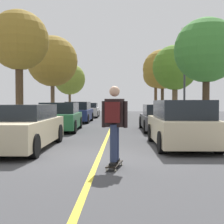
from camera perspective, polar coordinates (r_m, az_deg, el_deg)
name	(u,v)px	position (r m, az deg, el deg)	size (l,w,h in m)	color
ground	(99,157)	(8.30, -2.40, -8.25)	(80.00, 80.00, 0.00)	#424244
center_line	(106,139)	(12.25, -1.03, -4.96)	(0.12, 39.20, 0.01)	gold
parked_car_left_nearest	(22,127)	(10.08, -16.23, -2.66)	(1.93, 4.69, 1.37)	#BCAD89
parked_car_left_near	(60,117)	(15.88, -9.54, -0.92)	(2.08, 4.29, 1.43)	#1E5B33
parked_car_left_far	(78,112)	(22.45, -6.20, -0.06)	(1.83, 4.46, 1.47)	navy
parked_car_left_farthest	(89,110)	(29.45, -4.30, 0.34)	(2.02, 4.43, 1.37)	#B7B7BC
parked_car_right_nearest	(181,124)	(10.27, 12.55, -2.20)	(1.86, 4.14, 1.51)	#BCAD89
parked_car_right_near	(159,118)	(15.93, 8.69, -1.08)	(1.84, 4.59, 1.33)	#38383D
street_tree_left_nearest	(19,41)	(17.07, -16.72, 12.37)	(3.07, 3.07, 6.04)	#4C3823
street_tree_left_near	(52,61)	(24.45, -10.89, 9.13)	(3.87, 3.87, 6.37)	brown
street_tree_left_far	(70,79)	(32.04, -7.79, 5.99)	(3.17, 3.17, 5.23)	brown
street_tree_right_nearest	(206,51)	(15.96, 16.94, 10.72)	(3.12, 3.12, 5.38)	#3D2D1E
street_tree_right_near	(175,68)	(24.52, 11.50, 7.94)	(3.45, 3.45, 5.68)	brown
street_tree_right_far	(162,69)	(31.78, 9.26, 7.74)	(3.96, 3.96, 6.58)	#3D2D1E
street_tree_right_farthest	(156,76)	(37.84, 8.04, 6.64)	(3.04, 3.04, 6.04)	#4C3823
fire_hydrant	(10,125)	(13.54, -18.16, -2.35)	(0.20, 0.20, 0.70)	#B2140F
streetlamp	(185,70)	(18.72, 13.18, 7.61)	(0.36, 0.24, 5.61)	#38383D
skateboard	(115,164)	(6.92, 0.47, -9.56)	(0.38, 0.87, 0.10)	black
skateboarder	(114,120)	(6.76, 0.41, -1.46)	(0.59, 0.71, 1.70)	black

